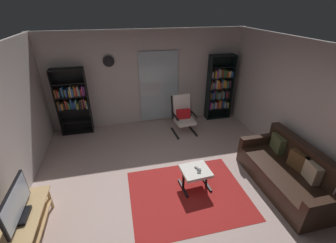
# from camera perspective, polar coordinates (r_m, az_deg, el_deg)

# --- Properties ---
(ground_plane) EXTENTS (7.02, 7.02, 0.00)m
(ground_plane) POSITION_cam_1_polar(r_m,az_deg,el_deg) (4.57, 0.98, -16.22)
(ground_plane) COLOR #BFA39B
(wall_back) EXTENTS (5.60, 0.06, 2.60)m
(wall_back) POSITION_cam_1_polar(r_m,az_deg,el_deg) (6.41, -5.33, 10.73)
(wall_back) COLOR beige
(wall_back) RESTS_ON ground
(wall_right) EXTENTS (0.06, 6.00, 2.60)m
(wall_right) POSITION_cam_1_polar(r_m,az_deg,el_deg) (5.10, 32.03, 1.80)
(wall_right) COLOR beige
(wall_right) RESTS_ON ground
(glass_door_panel) EXTENTS (1.10, 0.01, 2.00)m
(glass_door_panel) POSITION_cam_1_polar(r_m,az_deg,el_deg) (6.48, -2.29, 8.68)
(glass_door_panel) COLOR silver
(area_rug) EXTENTS (2.14, 1.72, 0.01)m
(area_rug) POSITION_cam_1_polar(r_m,az_deg,el_deg) (4.45, 5.14, -17.82)
(area_rug) COLOR maroon
(area_rug) RESTS_ON ground
(tv_stand) EXTENTS (0.51, 1.21, 0.47)m
(tv_stand) POSITION_cam_1_polar(r_m,az_deg,el_deg) (4.16, -32.56, -21.40)
(tv_stand) COLOR tan
(tv_stand) RESTS_ON ground
(television) EXTENTS (0.20, 0.85, 0.52)m
(television) POSITION_cam_1_polar(r_m,az_deg,el_deg) (3.91, -33.99, -17.14)
(television) COLOR black
(television) RESTS_ON tv_stand
(bookshelf_near_tv) EXTENTS (0.80, 0.30, 1.77)m
(bookshelf_near_tv) POSITION_cam_1_polar(r_m,az_deg,el_deg) (6.37, -22.92, 5.04)
(bookshelf_near_tv) COLOR black
(bookshelf_near_tv) RESTS_ON ground
(bookshelf_near_sofa) EXTENTS (0.74, 0.30, 1.91)m
(bookshelf_near_sofa) POSITION_cam_1_polar(r_m,az_deg,el_deg) (6.88, 12.77, 8.18)
(bookshelf_near_sofa) COLOR black
(bookshelf_near_sofa) RESTS_ON ground
(leather_sofa) EXTENTS (0.90, 1.96, 0.86)m
(leather_sofa) POSITION_cam_1_polar(r_m,az_deg,el_deg) (4.96, 28.13, -11.41)
(leather_sofa) COLOR #312017
(leather_sofa) RESTS_ON ground
(lounge_armchair) EXTENTS (0.60, 0.69, 1.02)m
(lounge_armchair) POSITION_cam_1_polar(r_m,az_deg,el_deg) (6.08, 3.82, 2.04)
(lounge_armchair) COLOR black
(lounge_armchair) RESTS_ON ground
(ottoman) EXTENTS (0.55, 0.52, 0.41)m
(ottoman) POSITION_cam_1_polar(r_m,az_deg,el_deg) (4.39, 6.97, -12.72)
(ottoman) COLOR white
(ottoman) RESTS_ON ground
(tv_remote) EXTENTS (0.10, 0.15, 0.02)m
(tv_remote) POSITION_cam_1_polar(r_m,az_deg,el_deg) (4.35, 7.54, -11.77)
(tv_remote) COLOR black
(tv_remote) RESTS_ON ottoman
(cell_phone) EXTENTS (0.11, 0.15, 0.01)m
(cell_phone) POSITION_cam_1_polar(r_m,az_deg,el_deg) (4.31, 7.82, -12.28)
(cell_phone) COLOR black
(cell_phone) RESTS_ON ottoman
(wall_clock) EXTENTS (0.29, 0.03, 0.29)m
(wall_clock) POSITION_cam_1_polar(r_m,az_deg,el_deg) (6.15, -14.78, 14.52)
(wall_clock) COLOR silver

